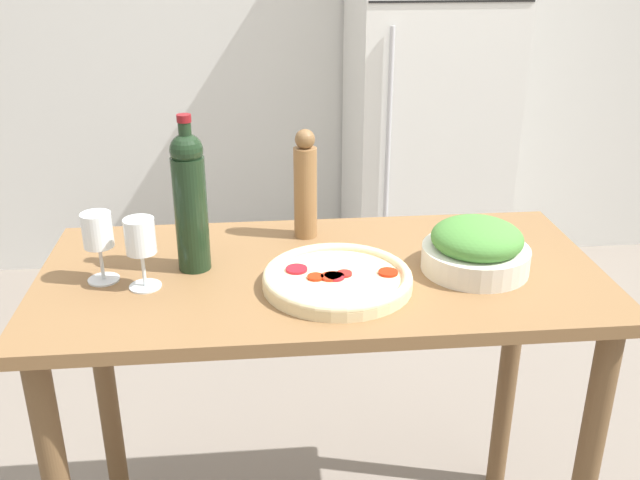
% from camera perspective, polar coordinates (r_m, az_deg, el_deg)
% --- Properties ---
extents(wall_back, '(6.40, 0.06, 2.60)m').
position_cam_1_polar(wall_back, '(3.51, -3.31, 18.36)').
color(wall_back, silver).
rests_on(wall_back, ground_plane).
extents(refrigerator, '(0.66, 0.70, 1.90)m').
position_cam_1_polar(refrigerator, '(3.27, 8.44, 11.55)').
color(refrigerator, silver).
rests_on(refrigerator, ground_plane).
extents(prep_counter, '(1.28, 0.62, 0.90)m').
position_cam_1_polar(prep_counter, '(1.70, 0.10, -7.09)').
color(prep_counter, brown).
rests_on(prep_counter, ground_plane).
extents(wine_bottle, '(0.07, 0.07, 0.36)m').
position_cam_1_polar(wine_bottle, '(1.60, -10.36, 3.24)').
color(wine_bottle, black).
rests_on(wine_bottle, prep_counter).
extents(wine_glass_near, '(0.07, 0.07, 0.16)m').
position_cam_1_polar(wine_glass_near, '(1.55, -14.17, -0.05)').
color(wine_glass_near, silver).
rests_on(wine_glass_near, prep_counter).
extents(wine_glass_far, '(0.07, 0.07, 0.16)m').
position_cam_1_polar(wine_glass_far, '(1.60, -17.35, 0.43)').
color(wine_glass_far, silver).
rests_on(wine_glass_far, prep_counter).
extents(pepper_mill, '(0.06, 0.06, 0.28)m').
position_cam_1_polar(pepper_mill, '(1.76, -1.18, 4.35)').
color(pepper_mill, olive).
rests_on(pepper_mill, prep_counter).
extents(salad_bowl, '(0.24, 0.24, 0.12)m').
position_cam_1_polar(salad_bowl, '(1.64, 12.38, -0.62)').
color(salad_bowl, silver).
rests_on(salad_bowl, prep_counter).
extents(homemade_pizza, '(0.33, 0.33, 0.04)m').
position_cam_1_polar(homemade_pizza, '(1.54, 1.40, -3.11)').
color(homemade_pizza, beige).
rests_on(homemade_pizza, prep_counter).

